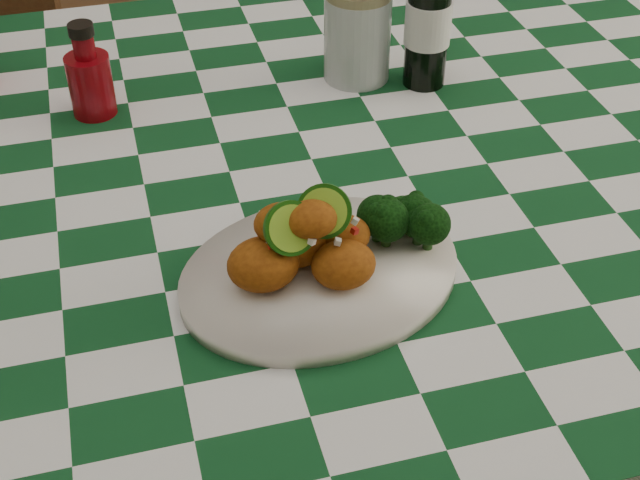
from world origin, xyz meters
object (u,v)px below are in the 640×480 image
object	(u,v)px
dining_table	(246,389)
mason_jar	(357,33)
plate	(320,275)
wooden_chair_right	(391,59)
ketchup_bottle	(88,70)
beer_bottle	(429,9)
fried_chicken_pile	(310,237)

from	to	relation	value
dining_table	mason_jar	xyz separation A→B (m)	(0.22, 0.19, 0.46)
plate	wooden_chair_right	size ratio (longest dim) A/B	0.30
plate	mason_jar	world-z (taller)	mason_jar
dining_table	ketchup_bottle	xyz separation A→B (m)	(-0.15, 0.18, 0.46)
ketchup_bottle	wooden_chair_right	world-z (taller)	wooden_chair_right
beer_bottle	mason_jar	bearing A→B (deg)	154.51
dining_table	ketchup_bottle	bearing A→B (deg)	128.85
ketchup_bottle	beer_bottle	xyz separation A→B (m)	(0.45, -0.04, 0.05)
ketchup_bottle	beer_bottle	world-z (taller)	beer_bottle
dining_table	plate	distance (m)	0.46
beer_bottle	wooden_chair_right	bearing A→B (deg)	74.21
plate	wooden_chair_right	world-z (taller)	wooden_chair_right
mason_jar	plate	bearing A→B (deg)	-111.72
ketchup_bottle	beer_bottle	bearing A→B (deg)	-4.70
wooden_chair_right	mason_jar	bearing A→B (deg)	-118.06
plate	beer_bottle	bearing A→B (deg)	55.89
mason_jar	wooden_chair_right	bearing A→B (deg)	65.37
plate	ketchup_bottle	bearing A→B (deg)	116.53
plate	mason_jar	size ratio (longest dim) A/B	2.24
wooden_chair_right	fried_chicken_pile	bearing A→B (deg)	-117.36
dining_table	wooden_chair_right	distance (m)	0.88
plate	wooden_chair_right	distance (m)	1.08
beer_bottle	wooden_chair_right	world-z (taller)	beer_bottle
fried_chicken_pile	mason_jar	world-z (taller)	mason_jar
fried_chicken_pile	wooden_chair_right	xyz separation A→B (m)	(0.42, 0.96, -0.35)
plate	fried_chicken_pile	xyz separation A→B (m)	(-0.01, -0.00, 0.05)
ketchup_bottle	dining_table	bearing A→B (deg)	-51.15
wooden_chair_right	beer_bottle	bearing A→B (deg)	-109.21
dining_table	plate	world-z (taller)	plate
dining_table	fried_chicken_pile	size ratio (longest dim) A/B	12.24
fried_chicken_pile	ketchup_bottle	world-z (taller)	ketchup_bottle
dining_table	ketchup_bottle	size ratio (longest dim) A/B	13.13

